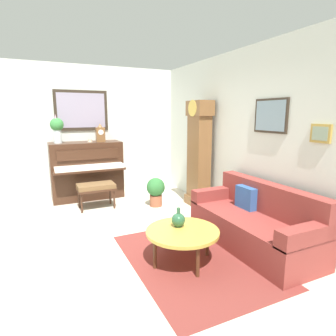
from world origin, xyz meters
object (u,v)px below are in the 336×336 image
at_px(piano, 87,170).
at_px(grandfather_clock, 199,157).
at_px(mantel_clock, 100,133).
at_px(coffee_table, 183,232).
at_px(piano_bench, 96,188).
at_px(flower_vase, 57,127).
at_px(couch, 255,223).
at_px(green_jug, 178,220).
at_px(potted_plant, 156,190).
at_px(teacup, 90,141).

relative_size(piano, grandfather_clock, 0.71).
bearing_deg(mantel_clock, coffee_table, 4.67).
distance_m(piano_bench, flower_vase, 1.46).
relative_size(piano, piano_bench, 2.06).
height_order(grandfather_clock, couch, grandfather_clock).
relative_size(coffee_table, mantel_clock, 2.32).
relative_size(grandfather_clock, green_jug, 8.46).
bearing_deg(piano_bench, coffee_table, 12.57).
relative_size(grandfather_clock, flower_vase, 3.50).
bearing_deg(green_jug, grandfather_clock, 142.31).
xyz_separation_m(couch, coffee_table, (-0.00, -1.11, 0.07)).
bearing_deg(green_jug, potted_plant, 165.14).
height_order(flower_vase, teacup, flower_vase).
distance_m(flower_vase, potted_plant, 2.31).
height_order(couch, flower_vase, flower_vase).
bearing_deg(piano_bench, couch, 34.00).
height_order(piano, coffee_table, piano).
bearing_deg(couch, coffee_table, -90.25).
bearing_deg(couch, piano_bench, -146.00).
relative_size(piano_bench, mantel_clock, 1.84).
bearing_deg(potted_plant, mantel_clock, -144.59).
bearing_deg(piano_bench, grandfather_clock, 70.65).
height_order(grandfather_clock, flower_vase, grandfather_clock).
bearing_deg(flower_vase, potted_plant, 55.73).
height_order(piano_bench, green_jug, green_jug).
relative_size(piano, green_jug, 6.00).
xyz_separation_m(piano, piano_bench, (0.77, 0.03, -0.20)).
distance_m(coffee_table, mantel_clock, 3.38).
bearing_deg(grandfather_clock, potted_plant, -111.30).
bearing_deg(piano, couch, 27.60).
xyz_separation_m(coffee_table, teacup, (-3.19, -0.49, 0.84)).
distance_m(couch, potted_plant, 2.19).
bearing_deg(grandfather_clock, flower_vase, -120.44).
height_order(piano, green_jug, piano).
xyz_separation_m(grandfather_clock, teacup, (-1.39, -1.80, 0.26)).
relative_size(piano, mantel_clock, 3.79).
relative_size(piano, couch, 0.76).
bearing_deg(couch, green_jug, -96.26).
height_order(couch, green_jug, couch).
relative_size(piano, coffee_table, 1.64).
bearing_deg(piano_bench, piano, -177.79).
xyz_separation_m(couch, green_jug, (-0.12, -1.11, 0.19)).
xyz_separation_m(mantel_clock, teacup, (0.03, -0.23, -0.15)).
bearing_deg(coffee_table, piano, -169.85).
bearing_deg(couch, mantel_clock, -156.93).
relative_size(piano_bench, coffee_table, 0.80).
xyz_separation_m(piano_bench, potted_plant, (0.35, 1.08, -0.08)).
xyz_separation_m(teacup, potted_plant, (1.09, 1.02, -0.90)).
bearing_deg(grandfather_clock, green_jug, -37.69).
bearing_deg(mantel_clock, couch, 23.07).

